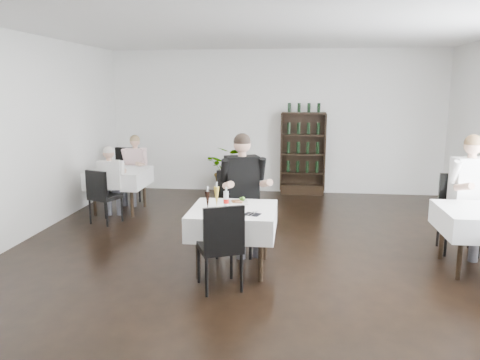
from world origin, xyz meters
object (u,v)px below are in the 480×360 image
(potted_tree, at_px, (231,170))
(diner_main, at_px, (244,184))
(main_table, at_px, (233,220))
(wine_shelf, at_px, (303,154))

(potted_tree, bearing_deg, diner_main, -79.35)
(main_table, bearing_deg, potted_tree, 98.25)
(wine_shelf, bearing_deg, diner_main, -103.17)
(wine_shelf, xyz_separation_m, main_table, (-0.90, -4.31, -0.23))
(main_table, distance_m, potted_tree, 4.21)
(main_table, height_order, potted_tree, potted_tree)
(potted_tree, bearing_deg, main_table, -81.75)
(main_table, xyz_separation_m, potted_tree, (-0.60, 4.16, -0.11))
(wine_shelf, distance_m, diner_main, 3.73)
(wine_shelf, distance_m, potted_tree, 1.55)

